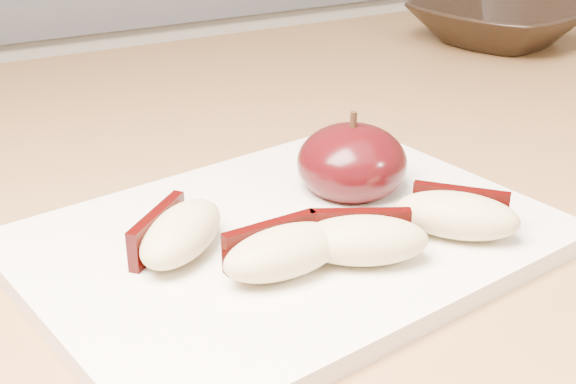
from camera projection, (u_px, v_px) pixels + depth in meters
name	position (u px, v px, depth m)	size (l,w,h in m)	color
back_cabinet	(84.00, 243.00, 1.35)	(2.40, 0.62, 0.94)	silver
cutting_board	(288.00, 240.00, 0.46)	(0.29, 0.21, 0.01)	silver
apple_half	(352.00, 163.00, 0.50)	(0.07, 0.07, 0.06)	black
apple_wedge_a	(179.00, 233.00, 0.43)	(0.07, 0.07, 0.03)	tan
apple_wedge_b	(283.00, 251.00, 0.41)	(0.07, 0.04, 0.03)	tan
apple_wedge_c	(363.00, 239.00, 0.42)	(0.08, 0.06, 0.03)	tan
apple_wedge_d	(457.00, 214.00, 0.45)	(0.07, 0.07, 0.03)	tan
bowl	(499.00, 22.00, 0.86)	(0.18, 0.18, 0.04)	black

